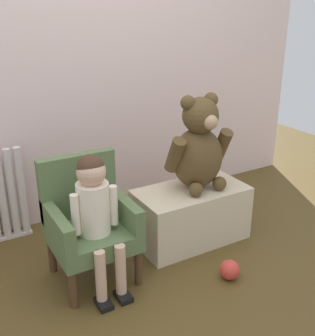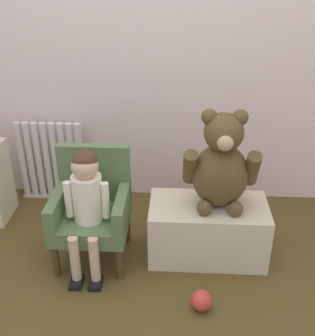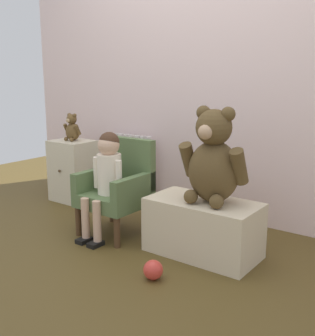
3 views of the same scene
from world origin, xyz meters
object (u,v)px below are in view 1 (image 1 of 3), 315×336
child_armchair (89,220)px  low_bench (191,215)px  large_teddy_bear (199,148)px  toy_ball (230,270)px  child_figure (95,204)px

child_armchair → low_bench: (0.69, 0.02, -0.16)m
child_armchair → low_bench: 0.71m
large_teddy_bear → toy_ball: 0.74m
low_bench → large_teddy_bear: bearing=15.8°
large_teddy_bear → child_figure: bearing=-168.6°
large_teddy_bear → toy_ball: (-0.10, -0.48, -0.56)m
child_figure → toy_ball: (0.65, -0.32, -0.43)m
child_armchair → large_teddy_bear: 0.80m
large_teddy_bear → toy_ball: size_ratio=5.25×
child_armchair → low_bench: size_ratio=0.96×
child_armchair → child_figure: 0.19m
child_figure → low_bench: bearing=11.1°
child_armchair → large_teddy_bear: bearing=3.0°
child_armchair → low_bench: bearing=2.0°
child_armchair → toy_ball: 0.83m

